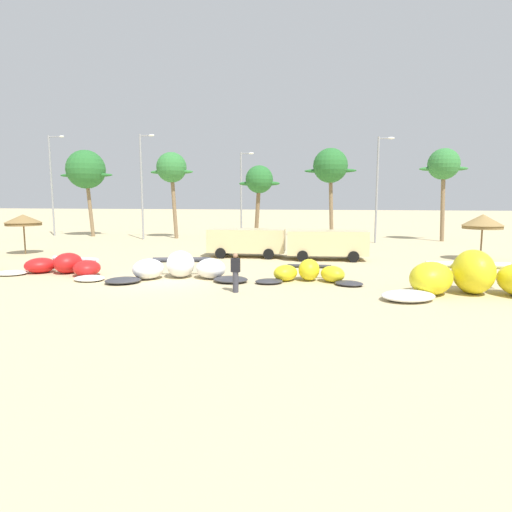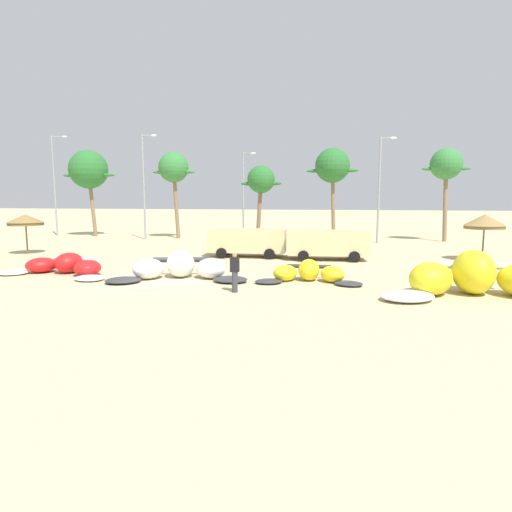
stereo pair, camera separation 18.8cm
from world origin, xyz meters
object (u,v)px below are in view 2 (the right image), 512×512
Objects in this scene: beach_umbrella_near_van at (25,220)px; palm_center_left at (332,166)px; parked_car_second at (246,240)px; lamppost_east at (380,185)px; kite_left at (64,266)px; palm_left_of_gap at (261,181)px; beach_umbrella_middle at (485,222)px; palm_center_right at (446,166)px; lamppost_east_center at (244,190)px; lamppost_west at (55,181)px; kite_center at (309,273)px; palm_leftmost at (88,170)px; lamppost_west_center at (145,182)px; kite_left_of_center at (180,268)px; parked_van at (326,242)px; kite_right_of_center at (477,279)px; person_near_kites at (235,273)px; palm_left at (174,169)px.

palm_center_left reaches higher than beach_umbrella_near_van.
lamppost_east reaches higher than parked_car_second.
kite_left is 0.97× the size of palm_left_of_gap.
palm_left_of_gap reaches higher than beach_umbrella_middle.
palm_center_right is (22.78, 21.80, 6.30)m from kite_left.
beach_umbrella_middle is 0.33× the size of palm_center_left.
lamppost_east_center reaches higher than parked_car_second.
lamppost_west is at bearing 118.29° from beach_umbrella_near_van.
kite_center is 9.18m from parked_car_second.
palm_leftmost is 7.56m from lamppost_west_center.
kite_left_of_center is at bearing -26.31° from beach_umbrella_near_van.
parked_van is at bearing -27.99° from palm_leftmost.
kite_right_of_center is 24.25m from palm_center_right.
parked_van is 17.99m from palm_center_right.
lamppost_east_center is at bearing 80.56° from kite_left.
lamppost_west is (-7.42, 13.78, 3.25)m from beach_umbrella_near_van.
palm_center_left is at bearing 5.68° from lamppost_west.
kite_left is 1.30× the size of kite_center.
beach_umbrella_middle is 0.34× the size of lamppost_east_center.
beach_umbrella_middle is 17.52m from person_near_kites.
beach_umbrella_near_van is 0.32× the size of palm_leftmost.
kite_left is at bearing -77.18° from lamppost_west_center.
palm_center_right is 0.85× the size of lamppost_west_center.
person_near_kites is at bearing -14.93° from kite_left.
parked_car_second reaches higher than kite_left.
lamppost_west reaches higher than beach_umbrella_middle.
palm_leftmost reaches higher than parked_car_second.
palm_center_right is (9.91, -1.53, -0.17)m from palm_center_left.
lamppost_west is at bearing -174.32° from palm_center_left.
palm_left reaches higher than beach_umbrella_middle.
person_near_kites is at bearing -82.30° from palm_left_of_gap.
person_near_kites is at bearing -118.43° from palm_center_right.
kite_right_of_center is at bearing -56.15° from parked_van.
beach_umbrella_near_van is at bearing 153.69° from kite_left_of_center.
parked_van is at bearing -31.87° from lamppost_west_center.
palm_leftmost is 0.96× the size of lamppost_east.
parked_car_second is 21.06m from palm_center_right.
lamppost_east is (4.09, 11.38, 3.90)m from parked_van.
lamppost_west is at bearing 177.05° from palm_left_of_gap.
beach_umbrella_near_van is 0.96× the size of beach_umbrella_middle.
lamppost_east is (4.63, 18.84, 4.61)m from kite_center.
kite_center is 4.07m from person_near_kites.
parked_car_second is at bearing 100.01° from person_near_kites.
lamppost_east_center is (19.01, 3.59, -0.88)m from lamppost_west.
kite_center is 0.75× the size of palm_left_of_gap.
kite_right_of_center is 26.25m from palm_center_left.
palm_center_right reaches higher than kite_left_of_center.
beach_umbrella_near_van is at bearing -141.01° from palm_center_left.
beach_umbrella_near_van is at bearing -123.73° from lamppost_east_center.
lamppost_west reaches higher than parked_car_second.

